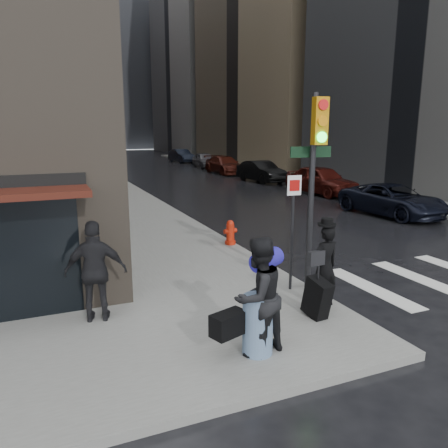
{
  "coord_description": "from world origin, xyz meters",
  "views": [
    {
      "loc": [
        -3.62,
        -6.73,
        3.76
      ],
      "look_at": [
        0.74,
        3.53,
        1.3
      ],
      "focal_mm": 35.0,
      "sensor_mm": 36.0,
      "label": 1
    }
  ],
  "objects_px": {
    "man_jeans": "(257,296)",
    "parked_car_1": "(321,180)",
    "parked_car_2": "(261,172)",
    "fire_hydrant": "(230,233)",
    "traffic_light": "(313,166)",
    "parked_car_5": "(181,156)",
    "parked_car_0": "(393,200)",
    "parked_car_3": "(225,165)",
    "man_overcoat": "(323,271)",
    "parked_car_4": "(204,160)",
    "man_greycoat": "(96,271)"
  },
  "relations": [
    {
      "from": "man_greycoat",
      "to": "parked_car_5",
      "type": "distance_m",
      "value": 40.91
    },
    {
      "from": "fire_hydrant",
      "to": "parked_car_1",
      "type": "distance_m",
      "value": 12.87
    },
    {
      "from": "parked_car_1",
      "to": "parked_car_2",
      "type": "relative_size",
      "value": 1.07
    },
    {
      "from": "parked_car_0",
      "to": "parked_car_1",
      "type": "bearing_deg",
      "value": 77.67
    },
    {
      "from": "traffic_light",
      "to": "parked_car_3",
      "type": "relative_size",
      "value": 0.88
    },
    {
      "from": "man_overcoat",
      "to": "man_greycoat",
      "type": "bearing_deg",
      "value": -21.25
    },
    {
      "from": "man_jeans",
      "to": "fire_hydrant",
      "type": "relative_size",
      "value": 2.51
    },
    {
      "from": "parked_car_3",
      "to": "parked_car_0",
      "type": "bearing_deg",
      "value": -93.03
    },
    {
      "from": "parked_car_1",
      "to": "parked_car_3",
      "type": "relative_size",
      "value": 0.97
    },
    {
      "from": "man_greycoat",
      "to": "man_jeans",
      "type": "bearing_deg",
      "value": 147.06
    },
    {
      "from": "man_overcoat",
      "to": "fire_hydrant",
      "type": "xyz_separation_m",
      "value": [
        0.3,
        5.32,
        -0.44
      ]
    },
    {
      "from": "man_jeans",
      "to": "parked_car_3",
      "type": "bearing_deg",
      "value": -131.2
    },
    {
      "from": "parked_car_1",
      "to": "parked_car_3",
      "type": "height_order",
      "value": "parked_car_1"
    },
    {
      "from": "parked_car_5",
      "to": "parked_car_2",
      "type": "bearing_deg",
      "value": -96.31
    },
    {
      "from": "parked_car_2",
      "to": "parked_car_3",
      "type": "bearing_deg",
      "value": 85.58
    },
    {
      "from": "traffic_light",
      "to": "parked_car_4",
      "type": "xyz_separation_m",
      "value": [
        9.54,
        32.22,
        -2.24
      ]
    },
    {
      "from": "man_overcoat",
      "to": "parked_car_3",
      "type": "xyz_separation_m",
      "value": [
        9.29,
        26.81,
        -0.22
      ]
    },
    {
      "from": "parked_car_1",
      "to": "parked_car_5",
      "type": "bearing_deg",
      "value": 84.72
    },
    {
      "from": "man_overcoat",
      "to": "parked_car_5",
      "type": "bearing_deg",
      "value": -109.21
    },
    {
      "from": "man_overcoat",
      "to": "parked_car_5",
      "type": "relative_size",
      "value": 0.43
    },
    {
      "from": "fire_hydrant",
      "to": "traffic_light",
      "type": "bearing_deg",
      "value": -89.31
    },
    {
      "from": "man_jeans",
      "to": "parked_car_1",
      "type": "bearing_deg",
      "value": -147.4
    },
    {
      "from": "parked_car_0",
      "to": "parked_car_1",
      "type": "distance_m",
      "value": 6.49
    },
    {
      "from": "parked_car_0",
      "to": "parked_car_3",
      "type": "relative_size",
      "value": 0.99
    },
    {
      "from": "parked_car_2",
      "to": "fire_hydrant",
      "type": "bearing_deg",
      "value": -125.92
    },
    {
      "from": "man_jeans",
      "to": "parked_car_1",
      "type": "height_order",
      "value": "man_jeans"
    },
    {
      "from": "man_overcoat",
      "to": "fire_hydrant",
      "type": "distance_m",
      "value": 5.34
    },
    {
      "from": "fire_hydrant",
      "to": "parked_car_4",
      "type": "distance_m",
      "value": 29.53
    },
    {
      "from": "fire_hydrant",
      "to": "parked_car_2",
      "type": "distance_m",
      "value": 17.57
    },
    {
      "from": "parked_car_0",
      "to": "parked_car_5",
      "type": "xyz_separation_m",
      "value": [
        0.55,
        32.17,
        0.04
      ]
    },
    {
      "from": "parked_car_2",
      "to": "parked_car_5",
      "type": "bearing_deg",
      "value": 84.42
    },
    {
      "from": "parked_car_4",
      "to": "man_jeans",
      "type": "bearing_deg",
      "value": -105.74
    },
    {
      "from": "man_overcoat",
      "to": "parked_car_4",
      "type": "bearing_deg",
      "value": -112.21
    },
    {
      "from": "parked_car_3",
      "to": "parked_car_4",
      "type": "xyz_separation_m",
      "value": [
        0.6,
        6.43,
        -0.01
      ]
    },
    {
      "from": "man_overcoat",
      "to": "fire_hydrant",
      "type": "height_order",
      "value": "man_overcoat"
    },
    {
      "from": "fire_hydrant",
      "to": "parked_car_4",
      "type": "xyz_separation_m",
      "value": [
        9.59,
        27.93,
        0.21
      ]
    },
    {
      "from": "traffic_light",
      "to": "parked_car_1",
      "type": "xyz_separation_m",
      "value": [
        9.49,
        12.92,
        -2.13
      ]
    },
    {
      "from": "man_greycoat",
      "to": "fire_hydrant",
      "type": "distance_m",
      "value": 6.2
    },
    {
      "from": "man_jeans",
      "to": "parked_car_0",
      "type": "distance_m",
      "value": 14.07
    },
    {
      "from": "man_greycoat",
      "to": "parked_car_2",
      "type": "height_order",
      "value": "man_greycoat"
    },
    {
      "from": "traffic_light",
      "to": "parked_car_1",
      "type": "height_order",
      "value": "traffic_light"
    },
    {
      "from": "man_jeans",
      "to": "traffic_light",
      "type": "bearing_deg",
      "value": -157.61
    },
    {
      "from": "fire_hydrant",
      "to": "parked_car_2",
      "type": "height_order",
      "value": "parked_car_2"
    },
    {
      "from": "man_overcoat",
      "to": "parked_car_1",
      "type": "bearing_deg",
      "value": -130.85
    },
    {
      "from": "fire_hydrant",
      "to": "parked_car_5",
      "type": "distance_m",
      "value": 35.6
    },
    {
      "from": "parked_car_4",
      "to": "parked_car_5",
      "type": "bearing_deg",
      "value": 96.3
    },
    {
      "from": "parked_car_2",
      "to": "parked_car_3",
      "type": "xyz_separation_m",
      "value": [
        -0.06,
        6.43,
        -0.02
      ]
    },
    {
      "from": "man_greycoat",
      "to": "parked_car_4",
      "type": "relative_size",
      "value": 0.47
    },
    {
      "from": "fire_hydrant",
      "to": "parked_car_1",
      "type": "bearing_deg",
      "value": 42.13
    },
    {
      "from": "man_overcoat",
      "to": "parked_car_4",
      "type": "distance_m",
      "value": 34.69
    }
  ]
}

